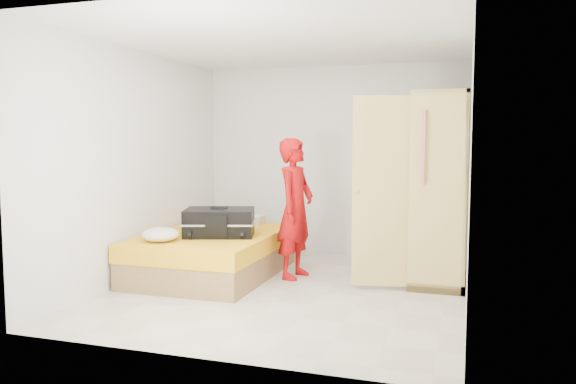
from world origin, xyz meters
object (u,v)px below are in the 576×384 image
(bed, at_px, (213,254))
(person, at_px, (295,208))
(suitcase, at_px, (219,222))
(wardrobe, at_px, (436,193))
(round_cushion, at_px, (160,235))

(bed, height_order, person, person)
(bed, relative_size, suitcase, 2.18)
(wardrobe, bearing_deg, person, -169.54)
(person, bearing_deg, round_cushion, 133.36)
(person, bearing_deg, suitcase, 120.49)
(wardrobe, bearing_deg, bed, -168.89)
(wardrobe, xyz_separation_m, suitcase, (-2.36, -0.61, -0.35))
(person, distance_m, round_cushion, 1.54)
(wardrobe, height_order, suitcase, wardrobe)
(person, bearing_deg, wardrobe, -70.84)
(bed, distance_m, suitcase, 0.44)
(suitcase, xyz_separation_m, round_cushion, (-0.45, -0.54, -0.08))
(bed, xyz_separation_m, round_cushion, (-0.30, -0.66, 0.32))
(wardrobe, xyz_separation_m, round_cushion, (-2.80, -1.15, -0.42))
(wardrobe, height_order, person, wardrobe)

